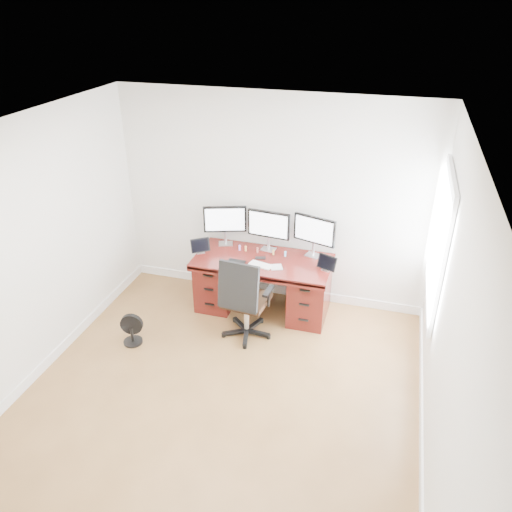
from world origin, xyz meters
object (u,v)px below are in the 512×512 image
(floor_fan, at_px, (131,330))
(monitor_center, at_px, (269,226))
(keyboard, at_px, (261,265))
(desk, at_px, (263,282))
(office_chair, at_px, (245,312))

(floor_fan, bearing_deg, monitor_center, 33.88)
(monitor_center, relative_size, keyboard, 1.90)
(desk, distance_m, office_chair, 0.64)
(floor_fan, relative_size, keyboard, 1.33)
(desk, height_order, office_chair, office_chair)
(office_chair, height_order, keyboard, office_chair)
(office_chair, distance_m, floor_fan, 1.34)
(desk, height_order, keyboard, keyboard)
(desk, xyz_separation_m, monitor_center, (-0.00, 0.24, 0.68))
(floor_fan, relative_size, monitor_center, 0.70)
(desk, height_order, floor_fan, desk)
(desk, relative_size, floor_fan, 4.41)
(desk, distance_m, keyboard, 0.40)
(keyboard, bearing_deg, floor_fan, -130.40)
(monitor_center, distance_m, keyboard, 0.54)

